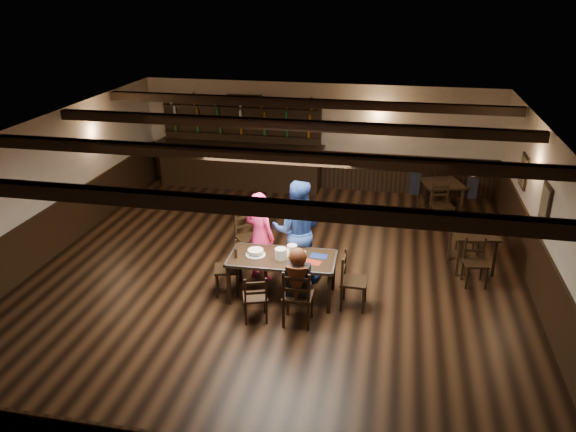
% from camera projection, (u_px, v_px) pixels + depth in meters
% --- Properties ---
extents(ground, '(10.00, 10.00, 0.00)m').
position_uv_depth(ground, '(276.00, 277.00, 10.24)').
color(ground, black).
rests_on(ground, ground).
extents(room_shell, '(9.02, 10.02, 2.71)m').
position_uv_depth(room_shell, '(276.00, 187.00, 9.60)').
color(room_shell, beige).
rests_on(room_shell, ground).
extents(dining_table, '(1.81, 0.95, 0.75)m').
position_uv_depth(dining_table, '(282.00, 261.00, 9.36)').
color(dining_table, black).
rests_on(dining_table, ground).
extents(chair_near_left, '(0.47, 0.46, 0.81)m').
position_uv_depth(chair_near_left, '(255.00, 295.00, 8.74)').
color(chair_near_left, black).
rests_on(chair_near_left, ground).
extents(chair_near_right, '(0.46, 0.44, 0.97)m').
position_uv_depth(chair_near_right, '(297.00, 294.00, 8.59)').
color(chair_near_right, black).
rests_on(chair_near_right, ground).
extents(chair_end_left, '(0.51, 0.52, 0.91)m').
position_uv_depth(chair_end_left, '(231.00, 264.00, 9.56)').
color(chair_end_left, black).
rests_on(chair_end_left, ground).
extents(chair_end_right, '(0.43, 0.45, 0.94)m').
position_uv_depth(chair_end_right, '(349.00, 276.00, 9.14)').
color(chair_end_right, black).
rests_on(chair_end_right, ground).
extents(chair_far_pushed, '(0.58, 0.57, 0.90)m').
position_uv_depth(chair_far_pushed, '(246.00, 233.00, 10.79)').
color(chair_far_pushed, black).
rests_on(chair_far_pushed, ground).
extents(woman_pink, '(0.71, 0.61, 1.65)m').
position_uv_depth(woman_pink, '(260.00, 236.00, 9.93)').
color(woman_pink, '#FF336E').
rests_on(woman_pink, ground).
extents(man_blue, '(0.97, 0.80, 1.87)m').
position_uv_depth(man_blue, '(297.00, 231.00, 9.89)').
color(man_blue, navy).
rests_on(man_blue, ground).
extents(seated_person, '(0.36, 0.54, 0.88)m').
position_uv_depth(seated_person, '(298.00, 275.00, 8.54)').
color(seated_person, black).
rests_on(seated_person, ground).
extents(cake, '(0.33, 0.33, 0.10)m').
position_uv_depth(cake, '(256.00, 253.00, 9.39)').
color(cake, white).
rests_on(cake, dining_table).
extents(plate_stack_a, '(0.19, 0.19, 0.18)m').
position_uv_depth(plate_stack_a, '(281.00, 254.00, 9.25)').
color(plate_stack_a, white).
rests_on(plate_stack_a, dining_table).
extents(plate_stack_b, '(0.16, 0.16, 0.19)m').
position_uv_depth(plate_stack_b, '(292.00, 250.00, 9.35)').
color(plate_stack_b, white).
rests_on(plate_stack_b, dining_table).
extents(tea_light, '(0.05, 0.05, 0.06)m').
position_uv_depth(tea_light, '(285.00, 253.00, 9.42)').
color(tea_light, '#A5A8AD').
rests_on(tea_light, dining_table).
extents(salt_shaker, '(0.04, 0.04, 0.10)m').
position_uv_depth(salt_shaker, '(305.00, 259.00, 9.15)').
color(salt_shaker, silver).
rests_on(salt_shaker, dining_table).
extents(pepper_shaker, '(0.04, 0.04, 0.09)m').
position_uv_depth(pepper_shaker, '(303.00, 259.00, 9.17)').
color(pepper_shaker, '#A5A8AD').
rests_on(pepper_shaker, dining_table).
extents(drink_glass, '(0.06, 0.06, 0.10)m').
position_uv_depth(drink_glass, '(304.00, 254.00, 9.34)').
color(drink_glass, silver).
rests_on(drink_glass, dining_table).
extents(menu_red, '(0.30, 0.24, 0.00)m').
position_uv_depth(menu_red, '(313.00, 262.00, 9.16)').
color(menu_red, maroon).
rests_on(menu_red, dining_table).
extents(menu_blue, '(0.30, 0.23, 0.00)m').
position_uv_depth(menu_blue, '(319.00, 256.00, 9.37)').
color(menu_blue, navy).
rests_on(menu_blue, dining_table).
extents(bar_counter, '(4.36, 0.70, 2.20)m').
position_uv_depth(bar_counter, '(240.00, 159.00, 14.58)').
color(bar_counter, black).
rests_on(bar_counter, ground).
extents(back_table_a, '(0.90, 0.90, 0.75)m').
position_uv_depth(back_table_a, '(473.00, 237.00, 10.33)').
color(back_table_a, black).
rests_on(back_table_a, ground).
extents(back_table_b, '(1.12, 1.12, 0.75)m').
position_uv_depth(back_table_b, '(441.00, 187.00, 12.84)').
color(back_table_b, black).
rests_on(back_table_b, ground).
extents(bg_patron_left, '(0.25, 0.39, 0.78)m').
position_uv_depth(bg_patron_left, '(415.00, 176.00, 12.89)').
color(bg_patron_left, black).
rests_on(bg_patron_left, ground).
extents(bg_patron_right, '(0.21, 0.33, 0.67)m').
position_uv_depth(bg_patron_right, '(473.00, 183.00, 12.66)').
color(bg_patron_right, black).
rests_on(bg_patron_right, ground).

